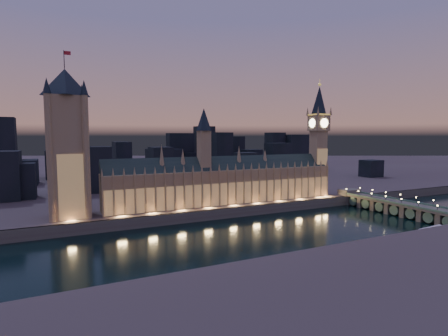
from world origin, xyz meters
name	(u,v)px	position (x,y,z in m)	size (l,w,h in m)	color
ground_plane	(253,231)	(0.00, 0.00, 0.00)	(2000.00, 2000.00, 0.00)	black
north_bank	(121,166)	(0.00, 520.00, 4.00)	(2000.00, 960.00, 8.00)	#403337
embankment_wall	(226,213)	(0.00, 41.00, 4.00)	(2000.00, 2.50, 8.00)	#4A4244
palace_of_westminster	(225,181)	(9.53, 61.74, 26.37)	(202.00, 21.61, 78.00)	#9F8157
victoria_tower	(67,136)	(-110.00, 61.92, 63.68)	(31.68, 31.68, 112.59)	#9F8157
elizabeth_tower	(319,131)	(108.00, 61.92, 68.76)	(18.00, 18.00, 108.97)	#9F8157
westminster_bridge	(393,206)	(132.24, -3.45, 5.99)	(18.28, 113.00, 15.90)	#4A4244
river_boat	(434,232)	(102.00, -58.00, 1.56)	(45.53, 13.99, 4.50)	#4A4244
city_backdrop	(186,160)	(39.99, 247.16, 31.44)	(472.28, 215.63, 78.51)	black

